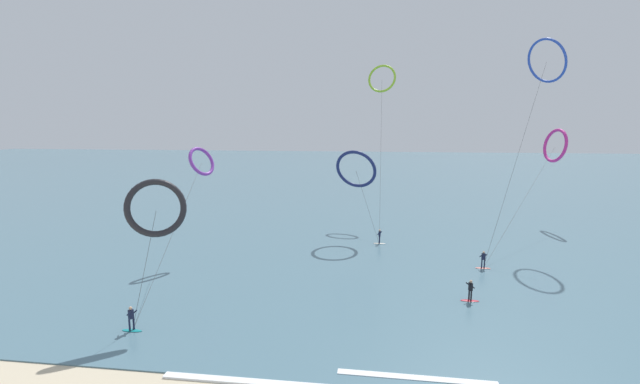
# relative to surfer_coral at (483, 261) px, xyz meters

# --- Properties ---
(sea_water) EXTENTS (400.00, 200.00, 0.08)m
(sea_water) POSITION_rel_surfer_coral_xyz_m (-14.94, 79.61, -0.78)
(sea_water) COLOR slate
(sea_water) RESTS_ON ground
(surfer_coral) EXTENTS (1.40, 0.65, 1.70)m
(surfer_coral) POSITION_rel_surfer_coral_xyz_m (0.00, 0.00, 0.00)
(surfer_coral) COLOR #EA7260
(surfer_coral) RESTS_ON ground
(surfer_crimson) EXTENTS (1.40, 0.68, 1.70)m
(surfer_crimson) POSITION_rel_surfer_coral_xyz_m (-2.84, -8.10, 0.00)
(surfer_crimson) COLOR red
(surfer_crimson) RESTS_ON ground
(surfer_ivory) EXTENTS (1.40, 0.62, 1.70)m
(surfer_ivory) POSITION_rel_surfer_coral_xyz_m (-9.73, 7.37, 0.00)
(surfer_ivory) COLOR silver
(surfer_ivory) RESTS_ON ground
(surfer_teal) EXTENTS (1.40, 0.72, 1.70)m
(surfer_teal) POSITION_rel_surfer_coral_xyz_m (-26.10, -16.11, 0.00)
(surfer_teal) COLOR teal
(surfer_teal) RESTS_ON ground
(kite_magenta) EXTENTS (14.95, 23.84, 13.14)m
(kite_magenta) POSITION_rel_surfer_coral_xyz_m (13.81, 21.41, 9.97)
(kite_magenta) COLOR #CC288E
(kite_magenta) RESTS_ON ground
(kite_charcoal) EXTENTS (4.36, 3.94, 10.01)m
(kite_charcoal) POSITION_rel_surfer_coral_xyz_m (-25.03, -14.05, 7.21)
(kite_charcoal) COLOR black
(kite_charcoal) RESTS_ON ground
(kite_lime) EXTENTS (4.41, 18.74, 22.43)m
(kite_lime) POSITION_rel_surfer_coral_xyz_m (-9.71, 24.85, 19.49)
(kite_lime) COLOR #8CC62D
(kite_lime) RESTS_ON ground
(kite_navy) EXTENTS (5.59, 3.68, 10.77)m
(kite_navy) POSITION_rel_surfer_coral_xyz_m (-12.61, 9.22, 7.62)
(kite_navy) COLOR navy
(kite_navy) RESTS_ON ground
(kite_violet) EXTENTS (3.08, 18.40, 11.43)m
(kite_violet) POSITION_rel_surfer_coral_xyz_m (-27.81, 0.48, 9.10)
(kite_violet) COLOR purple
(kite_violet) RESTS_ON ground
(kite_cobalt) EXTENTS (10.83, 15.18, 23.26)m
(kite_cobalt) POSITION_rel_surfer_coral_xyz_m (8.68, 12.43, 19.95)
(kite_cobalt) COLOR #2647B7
(kite_cobalt) RESTS_ON ground
(wave_crest_mid) EXTENTS (8.55, 0.62, 0.12)m
(wave_crest_mid) POSITION_rel_surfer_coral_xyz_m (-7.88, -19.12, -0.76)
(wave_crest_mid) COLOR white
(wave_crest_mid) RESTS_ON ground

